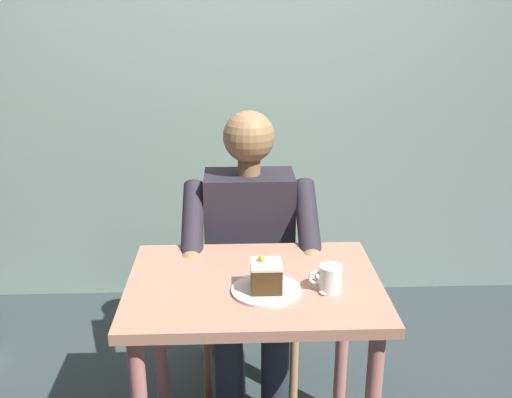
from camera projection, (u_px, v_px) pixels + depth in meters
name	position (u px, v px, depth m)	size (l,w,h in m)	color
cafe_rear_panel	(244.00, 22.00, 2.97)	(6.40, 0.12, 3.00)	gray
dining_table	(254.00, 314.00, 1.95)	(0.83, 0.61, 0.74)	tan
chair	(249.00, 268.00, 2.56)	(0.42, 0.42, 0.90)	tan
seated_person	(250.00, 256.00, 2.35)	(0.53, 0.58, 1.21)	#27232A
dessert_plate	(266.00, 290.00, 1.84)	(0.22, 0.22, 0.01)	silver
cake_slice	(266.00, 276.00, 1.82)	(0.10, 0.10, 0.11)	#422E15
coffee_cup	(330.00, 278.00, 1.83)	(0.11, 0.07, 0.09)	white
dessert_spoon	(322.00, 288.00, 1.86)	(0.03, 0.14, 0.01)	silver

